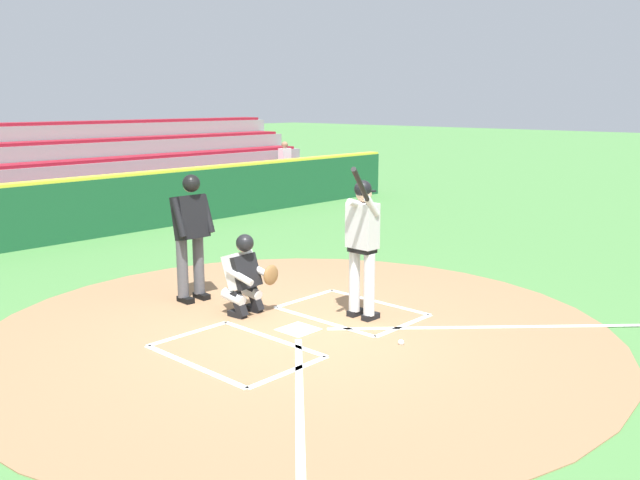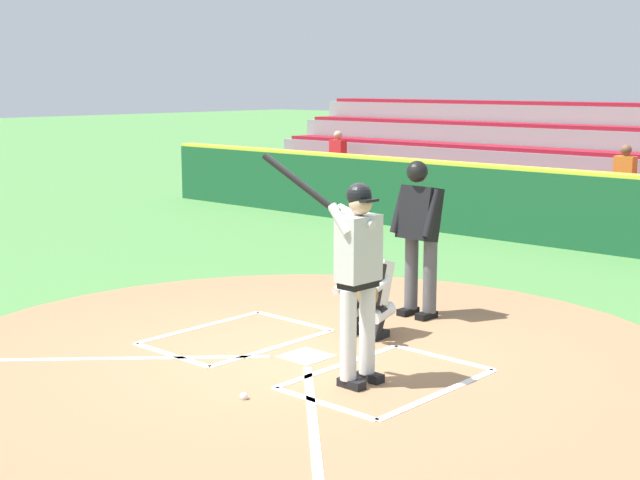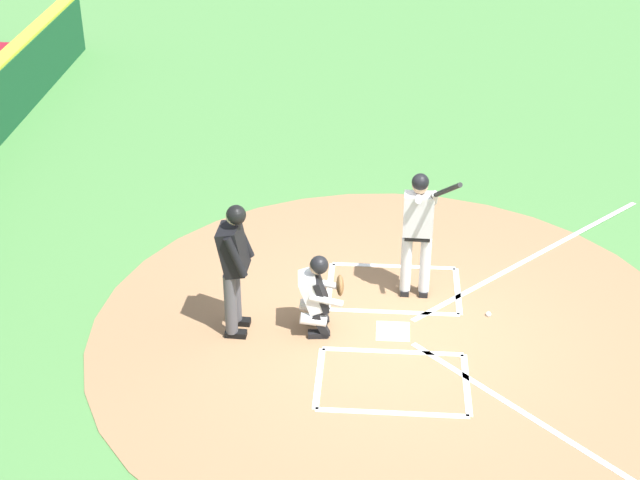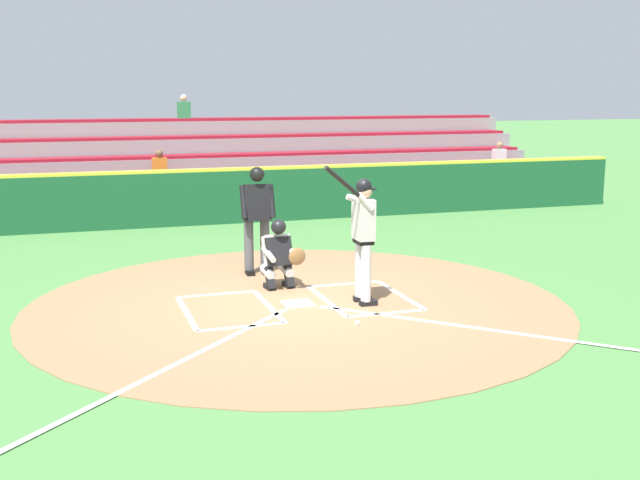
{
  "view_description": "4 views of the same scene",
  "coord_description": "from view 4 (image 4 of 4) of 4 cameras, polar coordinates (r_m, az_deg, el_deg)",
  "views": [
    {
      "loc": [
        5.86,
        5.82,
        2.88
      ],
      "look_at": [
        -0.36,
        0.05,
        1.14
      ],
      "focal_mm": 38.09,
      "sensor_mm": 36.0,
      "label": 1
    },
    {
      "loc": [
        -6.08,
        6.44,
        2.76
      ],
      "look_at": [
        0.31,
        -0.54,
        1.11
      ],
      "focal_mm": 50.97,
      "sensor_mm": 36.0,
      "label": 2
    },
    {
      "loc": [
        10.36,
        -0.21,
        7.32
      ],
      "look_at": [
        -0.48,
        -1.0,
        1.09
      ],
      "focal_mm": 53.73,
      "sensor_mm": 36.0,
      "label": 3
    },
    {
      "loc": [
        3.2,
        10.87,
        3.14
      ],
      "look_at": [
        -0.32,
        0.09,
        0.97
      ],
      "focal_mm": 44.3,
      "sensor_mm": 36.0,
      "label": 4
    }
  ],
  "objects": [
    {
      "name": "dirt_circle",
      "position": [
        11.75,
        -1.61,
        -4.64
      ],
      "size": [
        8.0,
        8.0,
        0.01
      ],
      "primitive_type": "cylinder",
      "color": "#99704C",
      "rests_on": "ground"
    },
    {
      "name": "baseball",
      "position": [
        10.72,
        2.72,
        -6.01
      ],
      "size": [
        0.07,
        0.07,
        0.07
      ],
      "primitive_type": "sphere",
      "color": "white",
      "rests_on": "ground"
    },
    {
      "name": "bleacher_stand",
      "position": [
        21.99,
        -9.62,
        4.71
      ],
      "size": [
        20.0,
        4.25,
        3.0
      ],
      "color": "gray",
      "rests_on": "ground"
    },
    {
      "name": "backstop_wall",
      "position": [
        18.81,
        -8.12,
        3.13
      ],
      "size": [
        22.0,
        0.36,
        1.31
      ],
      "color": "#19512D",
      "rests_on": "ground"
    },
    {
      "name": "ground_plane",
      "position": [
        11.76,
        -1.61,
        -4.67
      ],
      "size": [
        120.0,
        120.0,
        0.0
      ],
      "primitive_type": "plane",
      "color": "#4C8442"
    },
    {
      "name": "batter",
      "position": [
        11.52,
        3.13,
        0.62
      ],
      "size": [
        0.94,
        0.7,
        2.13
      ],
      "color": "silver",
      "rests_on": "ground"
    },
    {
      "name": "catcher",
      "position": [
        12.54,
        -2.97,
        -0.92
      ],
      "size": [
        0.63,
        0.61,
        1.13
      ],
      "color": "black",
      "rests_on": "ground"
    },
    {
      "name": "home_plate_and_chalk",
      "position": [
        10.94,
        -0.29,
        -5.76
      ],
      "size": [
        7.93,
        4.91,
        0.01
      ],
      "color": "white",
      "rests_on": "dirt_circle"
    },
    {
      "name": "plate_umpire",
      "position": [
        13.44,
        -4.58,
        1.97
      ],
      "size": [
        0.59,
        0.43,
        1.86
      ],
      "color": "#4C4C51",
      "rests_on": "ground"
    }
  ]
}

